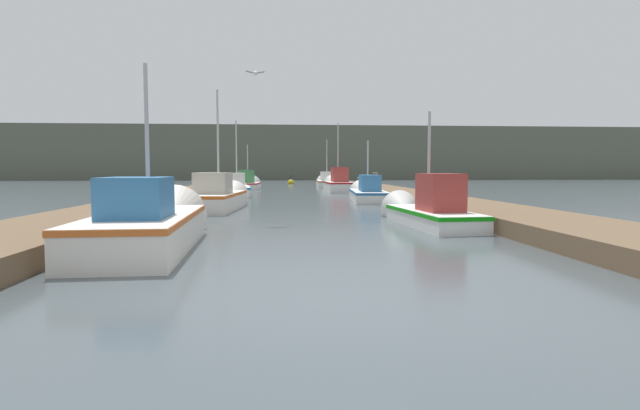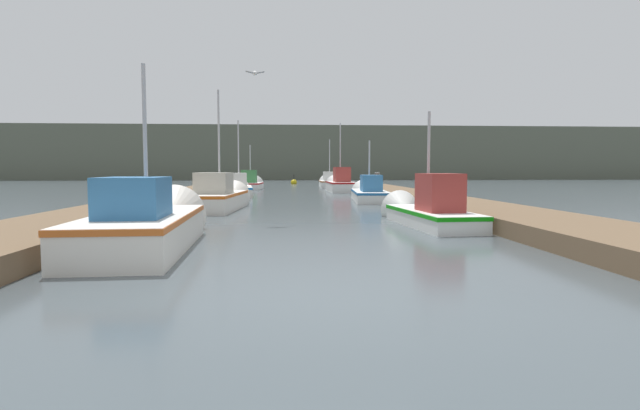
# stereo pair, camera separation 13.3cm
# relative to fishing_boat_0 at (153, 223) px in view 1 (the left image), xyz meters

# --- Properties ---
(ground_plane) EXTENTS (200.00, 200.00, 0.00)m
(ground_plane) POSITION_rel_fishing_boat_0_xyz_m (3.34, -4.52, -0.45)
(ground_plane) COLOR #424C51
(dock_left) EXTENTS (2.70, 40.00, 0.40)m
(dock_left) POSITION_rel_fishing_boat_0_xyz_m (-2.36, 11.48, -0.25)
(dock_left) COLOR brown
(dock_left) RESTS_ON ground_plane
(dock_right) EXTENTS (2.70, 40.00, 0.40)m
(dock_right) POSITION_rel_fishing_boat_0_xyz_m (9.05, 11.48, -0.25)
(dock_right) COLOR brown
(dock_right) RESTS_ON ground_plane
(distant_shore_ridge) EXTENTS (120.00, 16.00, 7.67)m
(distant_shore_ridge) POSITION_rel_fishing_boat_0_xyz_m (3.34, 67.44, 3.38)
(distant_shore_ridge) COLOR #565B4C
(distant_shore_ridge) RESTS_ON ground_plane
(fishing_boat_0) EXTENTS (1.93, 5.89, 4.07)m
(fishing_boat_0) POSITION_rel_fishing_boat_0_xyz_m (0.00, 0.00, 0.00)
(fishing_boat_0) COLOR silver
(fishing_boat_0) RESTS_ON ground_plane
(fishing_boat_1) EXTENTS (1.69, 5.16, 3.55)m
(fishing_boat_1) POSITION_rel_fishing_boat_0_xyz_m (6.72, 3.35, -0.06)
(fishing_boat_1) COLOR silver
(fishing_boat_1) RESTS_ON ground_plane
(fishing_boat_2) EXTENTS (1.96, 5.96, 4.96)m
(fishing_boat_2) POSITION_rel_fishing_boat_0_xyz_m (0.24, 9.28, 0.01)
(fishing_boat_2) COLOR silver
(fishing_boat_2) RESTS_ON ground_plane
(fishing_boat_3) EXTENTS (1.95, 5.99, 3.40)m
(fishing_boat_3) POSITION_rel_fishing_boat_0_xyz_m (6.89, 14.07, -0.07)
(fishing_boat_3) COLOR silver
(fishing_boat_3) RESTS_ON ground_plane
(fishing_boat_4) EXTENTS (1.95, 5.92, 4.76)m
(fishing_boat_4) POSITION_rel_fishing_boat_0_xyz_m (0.02, 19.25, -0.05)
(fishing_boat_4) COLOR silver
(fishing_boat_4) RESTS_ON ground_plane
(fishing_boat_5) EXTENTS (1.70, 5.55, 5.08)m
(fishing_boat_5) POSITION_rel_fishing_boat_0_xyz_m (6.52, 23.79, 0.06)
(fishing_boat_5) COLOR silver
(fishing_boat_5) RESTS_ON ground_plane
(fishing_boat_6) EXTENTS (1.93, 4.48, 3.93)m
(fishing_boat_6) POSITION_rel_fishing_boat_0_xyz_m (0.10, 28.23, -0.05)
(fishing_boat_6) COLOR silver
(fishing_boat_6) RESTS_ON ground_plane
(fishing_boat_7) EXTENTS (1.85, 6.12, 4.60)m
(fishing_boat_7) POSITION_rel_fishing_boat_0_xyz_m (6.61, 33.12, -0.05)
(fishing_boat_7) COLOR silver
(fishing_boat_7) RESTS_ON ground_plane
(mooring_piling_0) EXTENTS (0.27, 0.27, 1.35)m
(mooring_piling_0) POSITION_rel_fishing_boat_0_xyz_m (7.85, 17.03, 0.23)
(mooring_piling_0) COLOR #473523
(mooring_piling_0) RESTS_ON ground_plane
(mooring_piling_1) EXTENTS (0.37, 0.37, 1.00)m
(mooring_piling_1) POSITION_rel_fishing_boat_0_xyz_m (7.80, 21.94, 0.05)
(mooring_piling_1) COLOR #473523
(mooring_piling_1) RESTS_ON ground_plane
(channel_buoy) EXTENTS (0.62, 0.62, 1.12)m
(channel_buoy) POSITION_rel_fishing_boat_0_xyz_m (3.64, 40.79, -0.28)
(channel_buoy) COLOR gold
(channel_buoy) RESTS_ON ground_plane
(seagull_lead) EXTENTS (0.56, 0.30, 0.12)m
(seagull_lead) POSITION_rel_fishing_boat_0_xyz_m (1.90, 4.41, 3.89)
(seagull_lead) COLOR white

